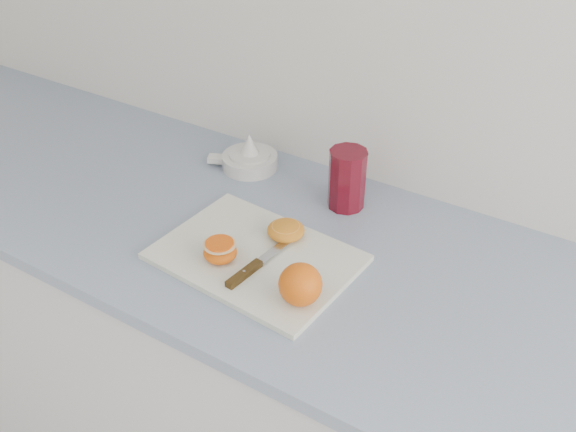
{
  "coord_description": "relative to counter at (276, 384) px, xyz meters",
  "views": [
    {
      "loc": [
        0.63,
        0.84,
        1.66
      ],
      "look_at": [
        0.1,
        1.69,
        0.96
      ],
      "focal_mm": 40.0,
      "sensor_mm": 36.0,
      "label": 1
    }
  ],
  "objects": [
    {
      "name": "counter",
      "position": [
        0.0,
        0.0,
        0.0
      ],
      "size": [
        2.45,
        0.64,
        0.89
      ],
      "color": "silver",
      "rests_on": "ground"
    },
    {
      "name": "cutting_board",
      "position": [
        0.01,
        -0.08,
        0.45
      ],
      "size": [
        0.39,
        0.29,
        0.01
      ],
      "primitive_type": "cube",
      "rotation": [
        0.0,
        0.0,
        -0.07
      ],
      "color": "silver",
      "rests_on": "counter"
    },
    {
      "name": "whole_orange",
      "position": [
        0.15,
        -0.15,
        0.49
      ],
      "size": [
        0.08,
        0.08,
        0.08
      ],
      "color": "#E75800",
      "rests_on": "cutting_board"
    },
    {
      "name": "half_orange",
      "position": [
        -0.04,
        -0.13,
        0.48
      ],
      "size": [
        0.06,
        0.06,
        0.04
      ],
      "color": "#E75800",
      "rests_on": "cutting_board"
    },
    {
      "name": "squeezed_shell",
      "position": [
        0.03,
        -0.0,
        0.47
      ],
      "size": [
        0.07,
        0.07,
        0.03
      ],
      "color": "orange",
      "rests_on": "cutting_board"
    },
    {
      "name": "paring_knife",
      "position": [
        0.03,
        -0.13,
        0.46
      ],
      "size": [
        0.04,
        0.2,
        0.01
      ],
      "color": "#442F10",
      "rests_on": "cutting_board"
    },
    {
      "name": "citrus_juicer",
      "position": [
        -0.2,
        0.2,
        0.47
      ],
      "size": [
        0.16,
        0.13,
        0.09
      ],
      "color": "white",
      "rests_on": "counter"
    },
    {
      "name": "red_tumbler",
      "position": [
        0.07,
        0.18,
        0.5
      ],
      "size": [
        0.08,
        0.08,
        0.13
      ],
      "color": "#600B19",
      "rests_on": "counter"
    }
  ]
}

